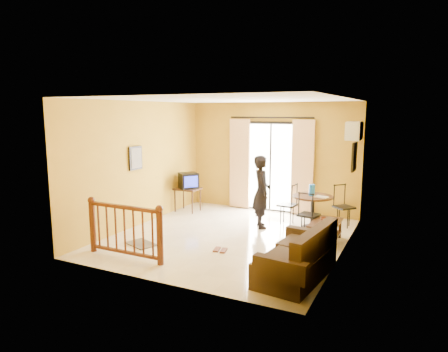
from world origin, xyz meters
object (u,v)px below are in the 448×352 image
at_px(coffee_table, 325,228).
at_px(standing_person, 261,192).
at_px(sofa, 299,259).
at_px(dining_table, 313,203).
at_px(television, 189,181).

bearing_deg(coffee_table, standing_person, 164.19).
bearing_deg(standing_person, sofa, -178.76).
bearing_deg(dining_table, coffee_table, -61.19).
xyz_separation_m(coffee_table, sofa, (0.00, -1.92, 0.02)).
relative_size(television, coffee_table, 0.63).
relative_size(television, dining_table, 0.68).
distance_m(television, standing_person, 2.25).
relative_size(dining_table, standing_person, 0.54).
xyz_separation_m(dining_table, coffee_table, (0.48, -0.87, -0.30)).
distance_m(coffee_table, standing_person, 1.67).
height_order(television, standing_person, standing_person).
bearing_deg(dining_table, television, 178.73).
height_order(coffee_table, sofa, sofa).
relative_size(coffee_table, standing_person, 0.59).
xyz_separation_m(television, coffee_table, (3.72, -0.94, -0.53)).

